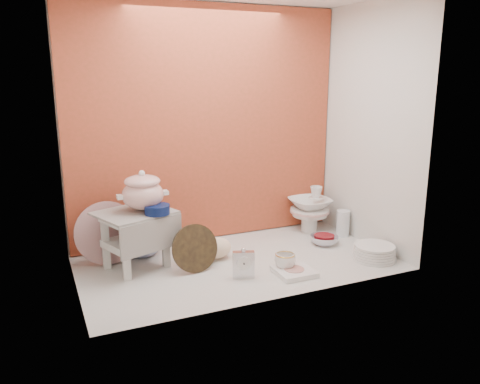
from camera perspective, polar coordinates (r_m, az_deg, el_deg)
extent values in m
plane|color=silver|center=(2.86, -0.21, -8.33)|extent=(1.80, 1.80, 0.00)
cube|color=#B9462E|center=(3.13, -3.93, 7.80)|extent=(1.80, 0.06, 1.50)
cube|color=silver|center=(2.45, -19.97, 5.29)|extent=(0.06, 1.00, 1.50)
cube|color=silver|center=(3.13, 15.16, 7.36)|extent=(0.06, 1.00, 1.50)
cylinder|color=#091544|center=(2.68, -9.73, -2.03)|extent=(0.18, 0.18, 0.05)
imported|color=white|center=(3.00, -11.51, -4.77)|extent=(0.33, 0.33, 0.27)
cube|color=silver|center=(2.63, 0.42, -8.36)|extent=(0.12, 0.08, 0.17)
ellipsoid|color=beige|center=(2.89, -2.83, -6.55)|extent=(0.25, 0.19, 0.14)
cylinder|color=white|center=(2.76, 5.30, -9.09)|extent=(0.22, 0.22, 0.01)
imported|color=white|center=(2.74, 5.32, -8.10)|extent=(0.14, 0.14, 0.09)
cube|color=white|center=(2.72, 6.38, -9.31)|extent=(0.21, 0.21, 0.03)
cylinder|color=white|center=(3.00, 15.54, -6.83)|extent=(0.34, 0.34, 0.09)
imported|color=silver|center=(3.19, 9.87, -5.59)|extent=(0.19, 0.19, 0.06)
cylinder|color=silver|center=(3.35, 12.01, -3.63)|extent=(0.10, 0.10, 0.18)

